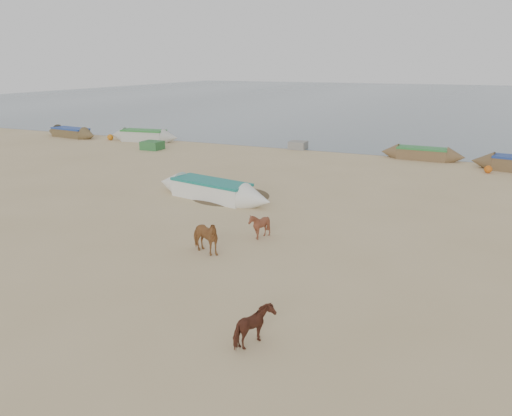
# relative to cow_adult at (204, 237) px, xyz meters

# --- Properties ---
(ground) EXTENTS (140.00, 140.00, 0.00)m
(ground) POSITION_rel_cow_adult_xyz_m (0.77, -1.57, -0.58)
(ground) COLOR tan
(ground) RESTS_ON ground
(sea) EXTENTS (160.00, 160.00, 0.00)m
(sea) POSITION_rel_cow_adult_xyz_m (0.77, 80.43, -0.57)
(sea) COLOR slate
(sea) RESTS_ON ground
(cow_adult) EXTENTS (1.51, 1.06, 1.16)m
(cow_adult) POSITION_rel_cow_adult_xyz_m (0.00, 0.00, 0.00)
(cow_adult) COLOR #986031
(cow_adult) RESTS_ON ground
(calf_front) EXTENTS (1.16, 1.13, 0.97)m
(calf_front) POSITION_rel_cow_adult_xyz_m (1.08, 2.05, -0.09)
(calf_front) COLOR brown
(calf_front) RESTS_ON ground
(calf_right) EXTENTS (0.86, 0.97, 0.90)m
(calf_right) POSITION_rel_cow_adult_xyz_m (3.80, -4.41, -0.13)
(calf_right) COLOR #592B1C
(calf_right) RESTS_ON ground
(near_canoe) EXTENTS (6.72, 2.64, 0.87)m
(near_canoe) POSITION_rel_cow_adult_xyz_m (-3.11, 6.08, -0.15)
(near_canoe) COLOR white
(near_canoe) RESTS_ON ground
(debris_pile) EXTENTS (4.69, 4.69, 0.46)m
(debris_pile) POSITION_rel_cow_adult_xyz_m (-2.54, 6.90, -0.35)
(debris_pile) COLOR brown
(debris_pile) RESTS_ON ground
(waterline_canoes) EXTENTS (55.69, 3.51, 0.93)m
(waterline_canoes) POSITION_rel_cow_adult_xyz_m (3.08, 18.85, -0.16)
(waterline_canoes) COLOR brown
(waterline_canoes) RESTS_ON ground
(beach_clutter) EXTENTS (44.46, 5.61, 0.64)m
(beach_clutter) POSITION_rel_cow_adult_xyz_m (5.87, 18.14, -0.28)
(beach_clutter) COLOR #306A36
(beach_clutter) RESTS_ON ground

